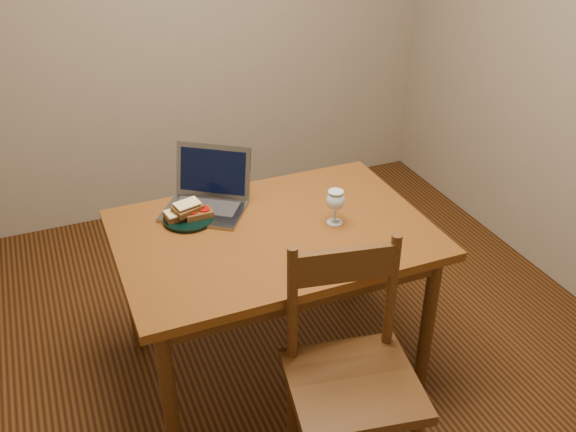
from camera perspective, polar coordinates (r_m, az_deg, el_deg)
name	(u,v)px	position (r m, az deg, el deg)	size (l,w,h in m)	color
floor	(288,348)	(3.22, 0.02, -11.66)	(3.20, 3.20, 0.02)	black
back_wall	(183,6)	(4.01, -9.29, 17.94)	(3.20, 0.02, 2.60)	gray
table	(274,247)	(2.73, -1.29, -2.81)	(1.30, 0.90, 0.74)	#48250C
chair	(352,367)	(2.36, 5.71, -13.21)	(0.53, 0.51, 0.49)	#3B1F0C
plate	(189,219)	(2.78, -8.81, -0.26)	(0.22, 0.22, 0.02)	black
sandwich_cheese	(179,214)	(2.77, -9.64, 0.20)	(0.12, 0.07, 0.04)	#381E0C
sandwich_tomato	(198,213)	(2.76, -7.97, 0.30)	(0.12, 0.07, 0.04)	#381E0C
sandwich_top	(187,208)	(2.76, -8.93, 0.75)	(0.12, 0.07, 0.04)	#381E0C
milk_glass	(335,207)	(2.70, 4.22, 0.79)	(0.08, 0.08, 0.16)	white
laptop	(208,192)	(2.86, -7.11, 2.13)	(0.46, 0.45, 0.25)	slate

